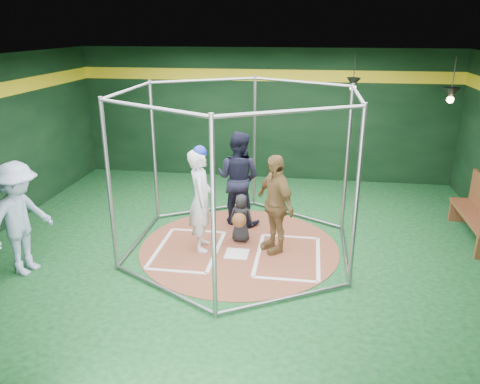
# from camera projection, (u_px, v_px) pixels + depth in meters

# --- Properties ---
(room_shell) EXTENTS (10.10, 9.10, 3.53)m
(room_shell) POSITION_uv_depth(u_px,v_px,m) (239.00, 160.00, 8.41)
(room_shell) COLOR #0D3B18
(room_shell) RESTS_ON ground
(clay_disc) EXTENTS (3.80, 3.80, 0.01)m
(clay_disc) POSITION_uv_depth(u_px,v_px,m) (239.00, 247.00, 9.00)
(clay_disc) COLOR brown
(clay_disc) RESTS_ON ground
(home_plate) EXTENTS (0.43, 0.43, 0.01)m
(home_plate) POSITION_uv_depth(u_px,v_px,m) (237.00, 254.00, 8.71)
(home_plate) COLOR white
(home_plate) RESTS_ON clay_disc
(batter_box_left) EXTENTS (1.17, 1.77, 0.01)m
(batter_box_left) POSITION_uv_depth(u_px,v_px,m) (188.00, 249.00, 8.89)
(batter_box_left) COLOR white
(batter_box_left) RESTS_ON clay_disc
(batter_box_right) EXTENTS (1.17, 1.77, 0.01)m
(batter_box_right) POSITION_uv_depth(u_px,v_px,m) (288.00, 256.00, 8.62)
(batter_box_right) COLOR white
(batter_box_right) RESTS_ON clay_disc
(batting_cage) EXTENTS (4.05, 4.67, 3.00)m
(batting_cage) POSITION_uv_depth(u_px,v_px,m) (239.00, 173.00, 8.49)
(batting_cage) COLOR gray
(batting_cage) RESTS_ON ground
(pendant_lamp_near) EXTENTS (0.34, 0.34, 0.90)m
(pendant_lamp_near) POSITION_uv_depth(u_px,v_px,m) (353.00, 83.00, 11.11)
(pendant_lamp_near) COLOR black
(pendant_lamp_near) RESTS_ON room_shell
(pendant_lamp_far) EXTENTS (0.34, 0.34, 0.90)m
(pendant_lamp_far) POSITION_uv_depth(u_px,v_px,m) (451.00, 94.00, 9.37)
(pendant_lamp_far) COLOR black
(pendant_lamp_far) RESTS_ON room_shell
(batter_figure) EXTENTS (0.60, 0.79, 2.01)m
(batter_figure) POSITION_uv_depth(u_px,v_px,m) (201.00, 199.00, 8.63)
(batter_figure) COLOR silver
(batter_figure) RESTS_ON clay_disc
(visitor_leopard) EXTENTS (1.02, 1.14, 1.86)m
(visitor_leopard) POSITION_uv_depth(u_px,v_px,m) (275.00, 204.00, 8.59)
(visitor_leopard) COLOR #9E7A44
(visitor_leopard) RESTS_ON clay_disc
(catcher_figure) EXTENTS (0.50, 0.57, 0.96)m
(catcher_figure) POSITION_uv_depth(u_px,v_px,m) (241.00, 218.00, 9.07)
(catcher_figure) COLOR black
(catcher_figure) RESTS_ON clay_disc
(umpire) EXTENTS (1.15, 1.00, 2.00)m
(umpire) POSITION_uv_depth(u_px,v_px,m) (238.00, 178.00, 9.80)
(umpire) COLOR black
(umpire) RESTS_ON clay_disc
(bystander_blue) EXTENTS (0.98, 1.40, 1.97)m
(bystander_blue) POSITION_uv_depth(u_px,v_px,m) (20.00, 219.00, 7.81)
(bystander_blue) COLOR #99AFCB
(bystander_blue) RESTS_ON ground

